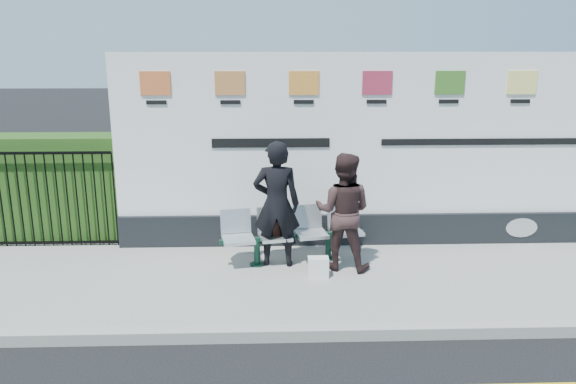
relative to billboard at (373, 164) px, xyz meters
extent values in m
cube|color=gray|center=(-0.50, -1.35, -1.36)|extent=(14.00, 3.00, 0.12)
cube|color=gray|center=(-0.50, -2.85, -1.35)|extent=(14.00, 0.18, 0.14)
cube|color=black|center=(0.00, 0.00, -1.05)|extent=(8.00, 0.30, 0.50)
cube|color=white|center=(0.00, 0.00, 0.45)|extent=(8.00, 0.14, 2.50)
cube|color=#254A16|center=(-5.08, 0.45, -0.45)|extent=(2.35, 0.70, 1.70)
imported|color=black|center=(-1.53, -0.91, -0.39)|extent=(0.69, 0.47, 1.82)
imported|color=#31201F|center=(-0.59, -1.05, -0.46)|extent=(0.96, 0.84, 1.67)
cube|color=black|center=(-1.55, -0.87, -0.75)|extent=(0.29, 0.18, 0.21)
cube|color=silver|center=(-0.96, -1.38, -1.16)|extent=(0.28, 0.17, 0.28)
camera|label=1|loc=(-1.62, -8.55, 1.79)|focal=35.00mm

